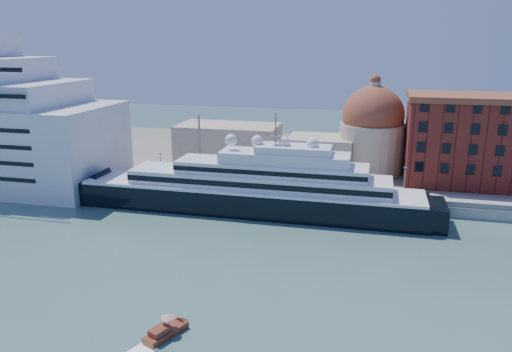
# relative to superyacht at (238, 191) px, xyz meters

# --- Properties ---
(ground) EXTENTS (400.00, 400.00, 0.00)m
(ground) POSITION_rel_superyacht_xyz_m (7.13, -23.00, -4.67)
(ground) COLOR #335854
(ground) RESTS_ON ground
(quay) EXTENTS (180.00, 10.00, 2.50)m
(quay) POSITION_rel_superyacht_xyz_m (7.13, 11.00, -3.42)
(quay) COLOR gray
(quay) RESTS_ON ground
(land) EXTENTS (260.00, 72.00, 2.00)m
(land) POSITION_rel_superyacht_xyz_m (7.13, 52.00, -3.67)
(land) COLOR slate
(land) RESTS_ON ground
(quay_fence) EXTENTS (180.00, 0.10, 1.20)m
(quay_fence) POSITION_rel_superyacht_xyz_m (7.13, 6.50, -1.57)
(quay_fence) COLOR slate
(quay_fence) RESTS_ON quay
(superyacht) EXTENTS (90.50, 12.55, 27.05)m
(superyacht) POSITION_rel_superyacht_xyz_m (0.00, 0.00, 0.00)
(superyacht) COLOR black
(superyacht) RESTS_ON ground
(service_barge) EXTENTS (13.91, 4.99, 3.10)m
(service_barge) POSITION_rel_superyacht_xyz_m (-30.16, -2.81, -3.78)
(service_barge) COLOR white
(service_barge) RESTS_ON ground
(water_taxi) EXTENTS (4.56, 6.87, 3.11)m
(water_taxi) POSITION_rel_superyacht_xyz_m (4.22, -51.94, -3.92)
(water_taxi) COLOR maroon
(water_taxi) RESTS_ON ground
(warehouse) EXTENTS (43.00, 19.00, 23.25)m
(warehouse) POSITION_rel_superyacht_xyz_m (59.13, 29.00, 9.12)
(warehouse) COLOR maroon
(warehouse) RESTS_ON land
(church) EXTENTS (66.00, 18.00, 25.50)m
(church) POSITION_rel_superyacht_xyz_m (13.52, 34.72, 6.24)
(church) COLOR beige
(church) RESTS_ON land
(lamp_posts) EXTENTS (120.80, 2.40, 18.00)m
(lamp_posts) POSITION_rel_superyacht_xyz_m (-5.54, 9.27, 5.17)
(lamp_posts) COLOR slate
(lamp_posts) RESTS_ON quay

